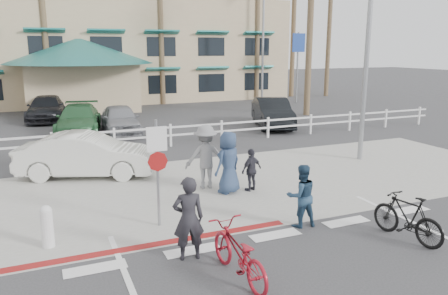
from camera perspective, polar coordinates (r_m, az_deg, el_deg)
name	(u,v)px	position (r m, az deg, el deg)	size (l,w,h in m)	color
ground	(289,246)	(9.81, 8.48, -12.64)	(140.00, 140.00, 0.00)	#333335
bike_path	(348,292)	(8.38, 15.94, -17.74)	(12.00, 16.00, 0.01)	#333335
sidewalk_plaza	(213,187)	(13.56, -1.47, -5.15)	(22.00, 7.00, 0.01)	gray
cross_street	(175,158)	(17.21, -6.37, -1.33)	(40.00, 5.00, 0.01)	#333335
parking_lot	(129,121)	(26.28, -12.37, 3.38)	(50.00, 16.00, 0.01)	#333335
curb_red	(140,247)	(9.81, -10.95, -12.66)	(7.00, 0.25, 0.02)	maroon
rail_fence	(173,135)	(19.11, -6.70, 1.61)	(29.40, 0.16, 1.00)	silver
building	(119,30)	(39.11, -13.53, 14.65)	(28.00, 16.00, 11.30)	tan
sign_post	(157,168)	(10.37, -8.69, -2.66)	(0.50, 0.10, 2.90)	gray
bollard_0	(47,226)	(10.21, -22.10, -9.53)	(0.26, 0.26, 0.95)	silver
streetlight_0	(368,40)	(17.18, 18.29, 13.24)	(0.60, 2.00, 9.00)	gray
streetlight_1	(263,41)	(35.67, 5.11, 13.70)	(0.60, 2.00, 9.50)	gray
info_sign	(297,66)	(34.97, 9.55, 10.40)	(1.20, 0.16, 5.60)	navy
palm_3	(42,5)	(32.63, -22.66, 16.84)	(4.00, 4.00, 14.00)	#1F471B
palm_4	(102,1)	(34.00, -15.68, 17.98)	(4.00, 4.00, 15.00)	#1F471B
palm_5	(160,16)	(33.73, -8.31, 16.65)	(4.00, 4.00, 13.00)	#1F471B
palm_7	(258,12)	(36.66, 4.42, 17.21)	(4.00, 4.00, 14.00)	#1F471B
palm_8	(294,8)	(39.53, 9.14, 17.50)	(4.00, 4.00, 15.00)	#1F471B
palm_9	(330,21)	(40.30, 13.63, 15.79)	(4.00, 4.00, 13.00)	#1F471B
palm_11	(311,1)	(28.41, 11.31, 18.29)	(4.00, 4.00, 14.00)	#1F471B
bike_red	(238,253)	(8.25, 1.87, -13.63)	(0.69, 1.98, 1.04)	maroon
rider_red	(188,219)	(8.86, -4.67, -9.24)	(0.64, 0.42, 1.74)	black
bike_black	(407,217)	(10.62, 22.83, -8.39)	(0.50, 1.77, 1.07)	black
rider_black	(301,196)	(10.61, 10.06, -6.23)	(0.75, 0.58, 1.53)	navy
pedestrian_a	(206,157)	(13.25, -2.40, -1.24)	(1.26, 0.72, 1.95)	gray
pedestrian_child	(251,170)	(13.05, 3.61, -2.95)	(0.76, 0.32, 1.30)	#2C2C35
pedestrian_b	(228,163)	(12.78, 0.59, -1.98)	(0.90, 0.59, 1.85)	navy
car_white_sedan	(87,155)	(15.18, -17.47, -0.95)	(1.55, 4.45, 1.46)	silver
lot_car_1	(79,119)	(23.00, -18.43, 3.50)	(2.01, 4.94, 1.43)	#275B32
lot_car_2	(120,119)	(22.51, -13.39, 3.61)	(1.69, 4.20, 1.43)	gray
lot_car_3	(272,113)	(23.84, 6.34, 4.54)	(1.65, 4.73, 1.56)	black
lot_car_4	(46,108)	(28.02, -22.17, 4.76)	(1.99, 4.89, 1.42)	black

